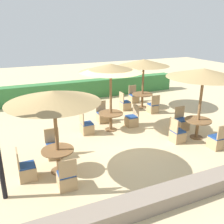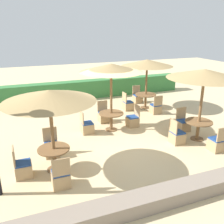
{
  "view_description": "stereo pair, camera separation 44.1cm",
  "coord_description": "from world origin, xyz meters",
  "px_view_note": "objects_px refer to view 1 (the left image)",
  "views": [
    {
      "loc": [
        -3.73,
        -7.77,
        4.07
      ],
      "look_at": [
        0.0,
        0.6,
        0.9
      ],
      "focal_mm": 40.0,
      "sensor_mm": 36.0,
      "label": 1
    },
    {
      "loc": [
        -3.32,
        -7.94,
        4.07
      ],
      "look_at": [
        0.0,
        0.6,
        0.9
      ],
      "focal_mm": 40.0,
      "sensor_mm": 36.0,
      "label": 2
    }
  ],
  "objects_px": {
    "patio_chair_front_left_south": "(67,179)",
    "round_table_front_right": "(198,124)",
    "parasol_front_left": "(53,97)",
    "round_table_front_left": "(58,155)",
    "parasol_back_right": "(144,63)",
    "patio_chair_back_right_south": "(153,108)",
    "patio_chair_front_right_south": "(217,141)",
    "round_table_center": "(111,117)",
    "patio_chair_center_west": "(87,127)",
    "patio_chair_back_right_west": "(125,105)",
    "patio_chair_center_east": "(132,120)",
    "round_table_back_right": "(142,97)",
    "patio_chair_front_left_north": "(54,150)",
    "parasol_front_right": "(204,73)",
    "parasol_center": "(111,68)",
    "patio_chair_center_north": "(102,116)",
    "patio_chair_back_right_north": "(134,98)",
    "patio_chair_front_left_west": "(27,171)",
    "patio_chair_front_right_north": "(182,123)",
    "patio_chair_front_right_west": "(177,135)"
  },
  "relations": [
    {
      "from": "patio_chair_back_right_west",
      "to": "round_table_center",
      "type": "xyz_separation_m",
      "value": [
        -1.72,
        -2.11,
        0.31
      ]
    },
    {
      "from": "patio_chair_front_right_south",
      "to": "patio_chair_center_west",
      "type": "xyz_separation_m",
      "value": [
        -3.73,
        3.06,
        0.0
      ]
    },
    {
      "from": "parasol_front_left",
      "to": "round_table_center",
      "type": "xyz_separation_m",
      "value": [
        2.65,
        2.22,
        -1.71
      ]
    },
    {
      "from": "patio_chair_front_right_south",
      "to": "parasol_front_right",
      "type": "bearing_deg",
      "value": 90.32
    },
    {
      "from": "patio_chair_back_right_west",
      "to": "parasol_front_left",
      "type": "relative_size",
      "value": 0.36
    },
    {
      "from": "parasol_back_right",
      "to": "round_table_center",
      "type": "relative_size",
      "value": 2.56
    },
    {
      "from": "parasol_front_left",
      "to": "patio_chair_front_right_north",
      "type": "height_order",
      "value": "parasol_front_left"
    },
    {
      "from": "round_table_front_left",
      "to": "patio_chair_front_left_west",
      "type": "xyz_separation_m",
      "value": [
        -0.9,
        -0.02,
        -0.27
      ]
    },
    {
      "from": "round_table_back_right",
      "to": "patio_chair_front_left_north",
      "type": "relative_size",
      "value": 1.15
    },
    {
      "from": "patio_chair_front_left_west",
      "to": "patio_chair_front_right_north",
      "type": "height_order",
      "value": "same"
    },
    {
      "from": "patio_chair_back_right_south",
      "to": "round_table_center",
      "type": "relative_size",
      "value": 0.93
    },
    {
      "from": "round_table_front_left",
      "to": "patio_chair_center_north",
      "type": "relative_size",
      "value": 1.0
    },
    {
      "from": "patio_chair_front_left_west",
      "to": "patio_chair_center_north",
      "type": "xyz_separation_m",
      "value": [
        3.57,
        3.22,
        0.0
      ]
    },
    {
      "from": "patio_chair_back_right_south",
      "to": "parasol_front_right",
      "type": "height_order",
      "value": "parasol_front_right"
    },
    {
      "from": "round_table_back_right",
      "to": "parasol_front_left",
      "type": "bearing_deg",
      "value": -141.18
    },
    {
      "from": "parasol_front_left",
      "to": "parasol_front_right",
      "type": "distance_m",
      "value": 5.36
    },
    {
      "from": "parasol_front_right",
      "to": "round_table_front_left",
      "type": "bearing_deg",
      "value": -177.87
    },
    {
      "from": "patio_chair_front_right_west",
      "to": "patio_chair_center_north",
      "type": "bearing_deg",
      "value": -149.41
    },
    {
      "from": "parasol_front_left",
      "to": "parasol_back_right",
      "type": "bearing_deg",
      "value": 38.82
    },
    {
      "from": "patio_chair_back_right_north",
      "to": "patio_chair_back_right_west",
      "type": "xyz_separation_m",
      "value": [
        -1.06,
        -1.0,
        0.0
      ]
    },
    {
      "from": "patio_chair_back_right_west",
      "to": "patio_chair_front_right_south",
      "type": "distance_m",
      "value": 5.21
    },
    {
      "from": "round_table_front_left",
      "to": "patio_chair_front_right_south",
      "type": "xyz_separation_m",
      "value": [
        5.36,
        -0.79,
        -0.27
      ]
    },
    {
      "from": "parasol_back_right",
      "to": "patio_chair_back_right_south",
      "type": "height_order",
      "value": "parasol_back_right"
    },
    {
      "from": "patio_chair_back_right_west",
      "to": "patio_chair_center_east",
      "type": "height_order",
      "value": "same"
    },
    {
      "from": "round_table_front_left",
      "to": "patio_chair_front_left_south",
      "type": "bearing_deg",
      "value": -88.76
    },
    {
      "from": "patio_chair_back_right_south",
      "to": "parasol_front_right",
      "type": "xyz_separation_m",
      "value": [
        -0.06,
        -3.16,
        2.23
      ]
    },
    {
      "from": "round_table_front_left",
      "to": "patio_chair_front_right_west",
      "type": "distance_m",
      "value": 4.45
    },
    {
      "from": "round_table_front_left",
      "to": "patio_chair_front_right_south",
      "type": "relative_size",
      "value": 1.0
    },
    {
      "from": "patio_chair_back_right_west",
      "to": "patio_chair_front_right_north",
      "type": "xyz_separation_m",
      "value": [
        1.0,
        -3.22,
        0.0
      ]
    },
    {
      "from": "round_table_front_left",
      "to": "patio_chair_center_east",
      "type": "xyz_separation_m",
      "value": [
        3.65,
        2.26,
        -0.27
      ]
    },
    {
      "from": "parasol_back_right",
      "to": "patio_chair_front_left_south",
      "type": "height_order",
      "value": "parasol_back_right"
    },
    {
      "from": "patio_chair_center_east",
      "to": "patio_chair_center_west",
      "type": "xyz_separation_m",
      "value": [
        -2.02,
        0.01,
        0.0
      ]
    },
    {
      "from": "parasol_front_left",
      "to": "patio_chair_front_left_south",
      "type": "height_order",
      "value": "parasol_front_left"
    },
    {
      "from": "round_table_back_right",
      "to": "patio_chair_front_right_north",
      "type": "bearing_deg",
      "value": -90.08
    },
    {
      "from": "patio_chair_front_right_west",
      "to": "patio_chair_center_west",
      "type": "height_order",
      "value": "same"
    },
    {
      "from": "patio_chair_center_east",
      "to": "patio_chair_center_north",
      "type": "xyz_separation_m",
      "value": [
        -0.97,
        0.94,
        0.0
      ]
    },
    {
      "from": "round_table_front_left",
      "to": "round_table_center",
      "type": "relative_size",
      "value": 0.93
    },
    {
      "from": "round_table_back_right",
      "to": "parasol_front_right",
      "type": "bearing_deg",
      "value": -90.24
    },
    {
      "from": "parasol_back_right",
      "to": "patio_chair_center_east",
      "type": "relative_size",
      "value": 2.76
    },
    {
      "from": "round_table_center",
      "to": "patio_chair_center_west",
      "type": "xyz_separation_m",
      "value": [
        -1.02,
        0.05,
        -0.31
      ]
    },
    {
      "from": "parasol_front_right",
      "to": "patio_chair_center_east",
      "type": "distance_m",
      "value": 3.48
    },
    {
      "from": "parasol_back_right",
      "to": "patio_chair_back_right_south",
      "type": "bearing_deg",
      "value": -87.17
    },
    {
      "from": "round_table_front_left",
      "to": "patio_chair_front_right_west",
      "type": "relative_size",
      "value": 1.0
    },
    {
      "from": "patio_chair_front_left_south",
      "to": "round_table_front_right",
      "type": "distance_m",
      "value": 5.46
    },
    {
      "from": "parasol_center",
      "to": "patio_chair_center_north",
      "type": "height_order",
      "value": "parasol_center"
    },
    {
      "from": "parasol_front_left",
      "to": "round_table_front_left",
      "type": "height_order",
      "value": "parasol_front_left"
    },
    {
      "from": "round_table_front_left",
      "to": "patio_chair_front_left_west",
      "type": "bearing_deg",
      "value": -178.63
    },
    {
      "from": "round_table_front_right",
      "to": "round_table_front_left",
      "type": "bearing_deg",
      "value": -177.87
    },
    {
      "from": "round_table_front_right",
      "to": "parasol_center",
      "type": "bearing_deg",
      "value": 143.2
    },
    {
      "from": "patio_chair_front_left_south",
      "to": "patio_chair_front_right_south",
      "type": "relative_size",
      "value": 1.0
    }
  ]
}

